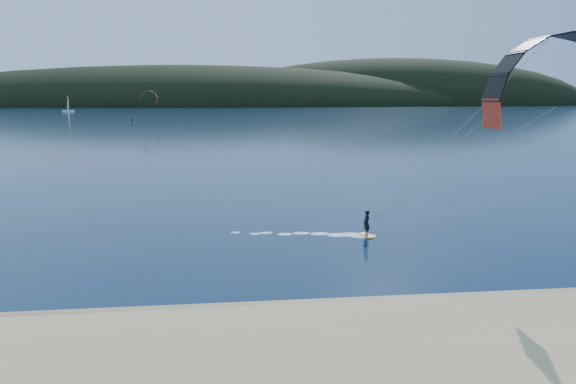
{
  "coord_description": "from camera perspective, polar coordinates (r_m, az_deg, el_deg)",
  "views": [
    {
      "loc": [
        0.86,
        -19.39,
        10.36
      ],
      "look_at": [
        4.14,
        10.0,
        5.0
      ],
      "focal_mm": 32.27,
      "sensor_mm": 36.0,
      "label": 1
    }
  ],
  "objects": [
    {
      "name": "sailboat",
      "position": [
        442.22,
        -23.05,
        8.25
      ],
      "size": [
        9.07,
        5.73,
        12.71
      ],
      "color": "white",
      "rests_on": "ground"
    },
    {
      "name": "headland",
      "position": [
        764.75,
        -6.48,
        9.44
      ],
      "size": [
        1200.0,
        310.0,
        140.0
      ],
      "color": "black",
      "rests_on": "ground"
    },
    {
      "name": "ground",
      "position": [
        22.0,
        -8.25,
        -17.93
      ],
      "size": [
        1800.0,
        1800.0,
        0.0
      ],
      "primitive_type": "plane",
      "color": "#071F39",
      "rests_on": "ground"
    },
    {
      "name": "wet_sand",
      "position": [
        26.04,
        -7.94,
        -13.16
      ],
      "size": [
        220.0,
        2.5,
        0.1
      ],
      "color": "#957C56",
      "rests_on": "ground"
    },
    {
      "name": "kitesurfer_near",
      "position": [
        37.36,
        26.83,
        8.03
      ],
      "size": [
        25.96,
        9.28,
        14.54
      ],
      "color": "gold",
      "rests_on": "ground"
    },
    {
      "name": "kitesurfer_far",
      "position": [
        225.98,
        -15.09,
        9.81
      ],
      "size": [
        12.82,
        6.5,
        13.62
      ],
      "color": "gold",
      "rests_on": "ground"
    }
  ]
}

